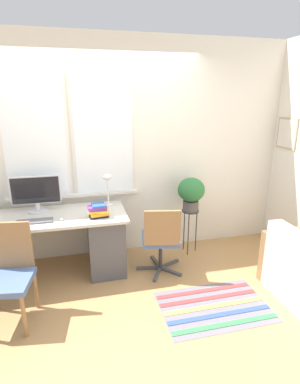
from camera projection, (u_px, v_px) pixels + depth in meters
The scene contains 13 objects.
ground_plane at pixel (110, 283), 3.34m from camera, with size 14.00×14.00×0.00m, color tan.
wall_back_with_window at pixel (97, 151), 3.68m from camera, with size 9.00×0.12×2.70m.
desk at pixel (42, 245), 3.40m from camera, with size 1.92×0.72×0.73m.
monitor at pixel (36, 193), 3.39m from camera, with size 0.54×0.22×0.42m.
keyboard at pixel (34, 221), 3.15m from camera, with size 0.37×0.13×0.02m.
mouse at pixel (62, 219), 3.20m from camera, with size 0.03×0.06×0.03m.
desk_lamp at pixel (108, 183), 3.57m from camera, with size 0.11×0.11×0.39m.
book_stack at pixel (98, 211), 3.28m from camera, with size 0.23×0.18×0.15m.
desk_chair_wooden at pixel (7, 273), 2.69m from camera, with size 0.49×0.50×0.90m.
office_chair_swivel at pixel (161, 238), 3.43m from camera, with size 0.56×0.56×0.84m.
plant_stand at pixel (190, 216), 3.90m from camera, with size 0.22×0.22×0.60m.
potted_plant at pixel (191, 192), 3.80m from camera, with size 0.34×0.34×0.43m.
floor_rug_striped at pixel (214, 306), 2.97m from camera, with size 1.07×0.71×0.01m.
Camera 1 is at (-0.24, -2.92, 1.97)m, focal length 28.00 mm.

